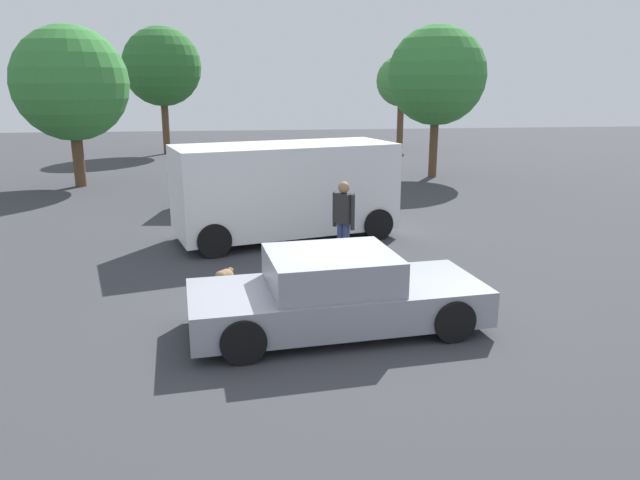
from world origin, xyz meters
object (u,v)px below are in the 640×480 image
object	(u,v)px
van_white	(286,188)
suv_dark	(266,173)
pedestrian	(344,215)
sedan_foreground	(336,294)
dog	(225,277)

from	to	relation	value
van_white	suv_dark	world-z (taller)	van_white
van_white	pedestrian	xyz separation A→B (m)	(1.02, -2.30, -0.19)
sedan_foreground	van_white	bearing A→B (deg)	87.44
dog	suv_dark	bearing A→B (deg)	-168.60
dog	van_white	bearing A→B (deg)	178.49
suv_dark	pedestrian	distance (m)	6.47
sedan_foreground	pedestrian	xyz separation A→B (m)	(0.70, 3.38, 0.48)
dog	pedestrian	size ratio (longest dim) A/B	0.36
suv_dark	pedestrian	world-z (taller)	suv_dark
sedan_foreground	suv_dark	distance (m)	9.74
sedan_foreground	dog	xyz separation A→B (m)	(-1.73, 2.04, -0.31)
dog	pedestrian	xyz separation A→B (m)	(2.44, 1.34, 0.79)
van_white	suv_dark	size ratio (longest dim) A/B	1.15
van_white	pedestrian	bearing A→B (deg)	-81.02
van_white	suv_dark	bearing A→B (deg)	79.08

